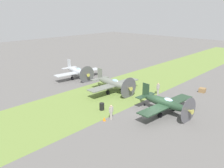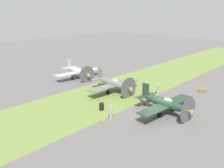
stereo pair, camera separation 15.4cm
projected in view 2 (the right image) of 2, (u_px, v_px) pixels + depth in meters
The scene contains 10 objects.
ground_plane at pixel (155, 116), 27.58m from camera, with size 160.00×160.00×0.00m, color #605E5B.
grass_verge at pixel (100, 97), 33.59m from camera, with size 120.00×11.00×0.01m, color olive.
airplane_lead at pixel (165, 103), 27.85m from camera, with size 9.04×7.16×3.21m.
airplane_wingman at pixel (113, 83), 35.22m from camera, with size 9.27×7.33×3.30m.
airplane_trail at pixel (78, 71), 42.40m from camera, with size 9.01×7.16×3.19m.
ground_crew_chief at pixel (158, 88), 34.37m from camera, with size 0.62×0.38×1.73m.
ground_crew_mechanic at pixel (111, 112), 26.49m from camera, with size 0.63×0.38×1.73m.
fuel_drum at pixel (102, 107), 29.10m from camera, with size 0.60×0.60×0.90m, color black.
supply_crate at pixel (202, 90), 35.39m from camera, with size 0.90×0.90×0.64m, color olive.
runway_marker_cone at pixel (104, 119), 26.31m from camera, with size 0.36×0.36×0.44m, color orange.
Camera 2 is at (21.80, 13.57, 11.87)m, focal length 37.62 mm.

